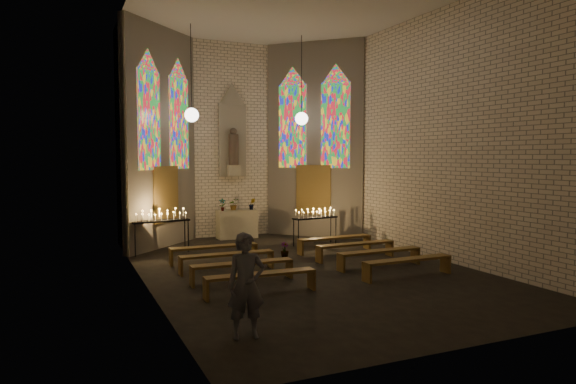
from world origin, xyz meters
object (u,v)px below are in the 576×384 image
at_px(votive_stand_left, 161,218).
at_px(aisle_flower_pot, 285,250).
at_px(votive_stand_right, 315,215).
at_px(altar, 237,224).
at_px(visitor, 246,286).

bearing_deg(votive_stand_left, aisle_flower_pot, -39.19).
height_order(votive_stand_left, votive_stand_right, votive_stand_left).
bearing_deg(altar, visitor, -107.36).
height_order(votive_stand_left, visitor, visitor).
bearing_deg(visitor, altar, 80.93).
distance_m(aisle_flower_pot, votive_stand_left, 3.86).
relative_size(altar, aisle_flower_pot, 3.19).
xyz_separation_m(altar, votive_stand_left, (-3.00, -1.85, 0.58)).
bearing_deg(altar, votive_stand_right, -52.07).
xyz_separation_m(votive_stand_left, votive_stand_right, (4.89, -0.57, -0.09)).
distance_m(aisle_flower_pot, visitor, 6.61).
bearing_deg(aisle_flower_pot, votive_stand_right, 40.39).
relative_size(votive_stand_right, visitor, 0.94).
bearing_deg(votive_stand_right, votive_stand_left, 166.44).
distance_m(aisle_flower_pot, votive_stand_right, 2.40).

